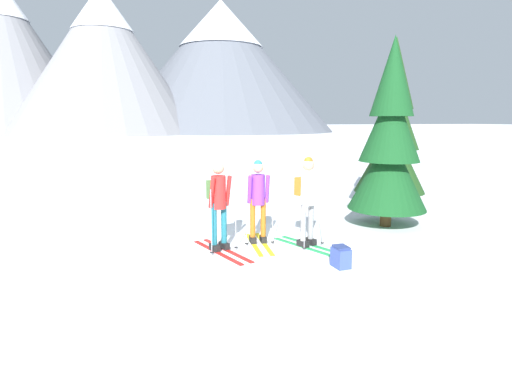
# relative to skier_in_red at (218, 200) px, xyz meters

# --- Properties ---
(ground_plane) EXTENTS (400.00, 400.00, 0.00)m
(ground_plane) POSITION_rel_skier_in_red_xyz_m (0.64, -0.09, -1.00)
(ground_plane) COLOR white
(skier_in_red) EXTENTS (0.85, 1.77, 1.78)m
(skier_in_red) POSITION_rel_skier_in_red_xyz_m (0.00, 0.00, 0.00)
(skier_in_red) COLOR red
(skier_in_red) RESTS_ON ground
(skier_in_purple) EXTENTS (0.61, 1.58, 1.73)m
(skier_in_purple) POSITION_rel_skier_in_red_xyz_m (0.87, 0.25, -0.03)
(skier_in_purple) COLOR yellow
(skier_in_purple) RESTS_ON ground
(skier_in_white) EXTENTS (1.00, 1.74, 1.81)m
(skier_in_white) POSITION_rel_skier_in_red_xyz_m (1.74, -0.25, 0.02)
(skier_in_white) COLOR green
(skier_in_white) RESTS_ON ground
(pine_tree_near) EXTENTS (1.82, 1.82, 4.40)m
(pine_tree_near) POSITION_rel_skier_in_red_xyz_m (4.22, 0.69, 1.01)
(pine_tree_near) COLOR #51381E
(pine_tree_near) RESTS_ON ground
(pine_tree_mid) EXTENTS (1.97, 1.97, 4.77)m
(pine_tree_mid) POSITION_rel_skier_in_red_xyz_m (5.57, 2.56, 1.18)
(pine_tree_mid) COLOR #51381E
(pine_tree_mid) RESTS_ON ground
(backpack_on_snow_front) EXTENTS (0.26, 0.34, 0.38)m
(backpack_on_snow_front) POSITION_rel_skier_in_red_xyz_m (1.82, -1.53, -0.82)
(backpack_on_snow_front) COLOR #384C99
(backpack_on_snow_front) RESTS_ON ground
(mountain_ridge_distant) EXTENTS (83.00, 49.24, 29.19)m
(mountain_ridge_distant) POSITION_rel_skier_in_red_xyz_m (1.15, 80.64, 13.05)
(mountain_ridge_distant) COLOR gray
(mountain_ridge_distant) RESTS_ON ground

